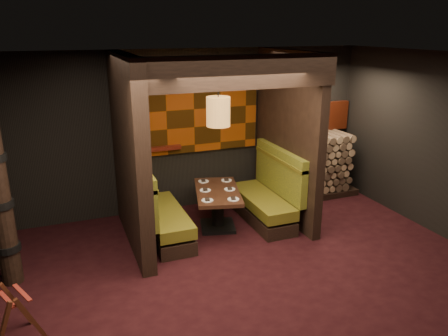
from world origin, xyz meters
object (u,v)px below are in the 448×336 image
(dining_table, at_px, (218,203))
(firewood_stack, at_px, (313,166))
(totem_column, at_px, (0,197))
(booth_bench_right, at_px, (267,198))
(luggage_rack, at_px, (9,317))
(pendant_lamp, at_px, (218,112))
(booth_bench_left, at_px, (159,214))

(dining_table, height_order, firewood_stack, firewood_stack)
(firewood_stack, bearing_deg, totem_column, -166.81)
(booth_bench_right, xyz_separation_m, luggage_rack, (-3.90, -1.85, -0.07))
(booth_bench_right, relative_size, totem_column, 0.67)
(booth_bench_right, xyz_separation_m, dining_table, (-0.91, -0.01, 0.04))
(booth_bench_right, height_order, firewood_stack, firewood_stack)
(booth_bench_right, xyz_separation_m, firewood_stack, (1.35, 0.70, 0.21))
(dining_table, height_order, totem_column, totem_column)
(totem_column, height_order, firewood_stack, totem_column)
(dining_table, xyz_separation_m, totem_column, (-3.07, -0.54, 0.75))
(dining_table, bearing_deg, pendant_lamp, -90.00)
(booth_bench_left, xyz_separation_m, firewood_stack, (3.25, 0.70, 0.21))
(firewood_stack, bearing_deg, luggage_rack, -154.10)
(totem_column, bearing_deg, pendant_lamp, 8.99)
(totem_column, bearing_deg, booth_bench_left, 14.75)
(luggage_rack, height_order, firewood_stack, firewood_stack)
(dining_table, relative_size, luggage_rack, 1.89)
(luggage_rack, bearing_deg, firewood_stack, 25.90)
(pendant_lamp, bearing_deg, dining_table, 90.00)
(luggage_rack, bearing_deg, booth_bench_left, 42.67)
(booth_bench_left, distance_m, luggage_rack, 2.73)
(pendant_lamp, height_order, luggage_rack, pendant_lamp)
(booth_bench_left, xyz_separation_m, booth_bench_right, (1.89, 0.00, 0.00))
(pendant_lamp, distance_m, totem_column, 3.20)
(booth_bench_left, distance_m, booth_bench_right, 1.89)
(pendant_lamp, relative_size, firewood_stack, 0.64)
(dining_table, distance_m, pendant_lamp, 1.53)
(booth_bench_left, relative_size, firewood_stack, 0.92)
(luggage_rack, bearing_deg, totem_column, 93.52)
(booth_bench_left, relative_size, luggage_rack, 2.16)
(booth_bench_left, bearing_deg, firewood_stack, 12.17)
(luggage_rack, relative_size, firewood_stack, 0.43)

